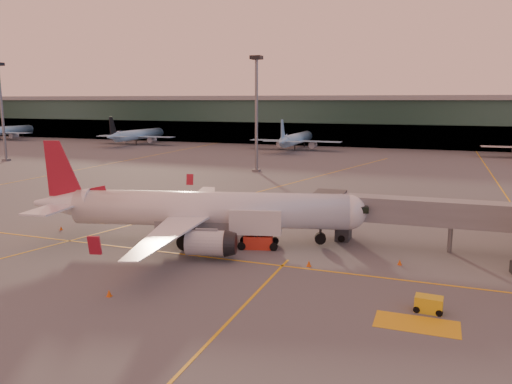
% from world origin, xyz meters
% --- Properties ---
extents(ground, '(600.00, 600.00, 0.00)m').
position_xyz_m(ground, '(0.00, 0.00, 0.00)').
color(ground, '#4C4F54').
rests_on(ground, ground).
extents(taxi_markings, '(100.12, 173.00, 0.01)m').
position_xyz_m(taxi_markings, '(-7.32, 44.49, 0.01)').
color(taxi_markings, gold).
rests_on(taxi_markings, ground).
extents(terminal, '(400.00, 20.00, 17.60)m').
position_xyz_m(terminal, '(0.00, 141.79, 8.76)').
color(terminal, '#19382D').
rests_on(terminal, ground).
extents(mast_west_far, '(2.40, 2.40, 25.60)m').
position_xyz_m(mast_west_far, '(-90.00, 62.00, 14.86)').
color(mast_west_far, slate).
rests_on(mast_west_far, ground).
extents(mast_west_near, '(2.40, 2.40, 25.60)m').
position_xyz_m(mast_west_near, '(-20.00, 66.00, 14.86)').
color(mast_west_near, slate).
rests_on(mast_west_near, ground).
extents(distant_aircraft_row, '(290.00, 34.00, 13.00)m').
position_xyz_m(distant_aircraft_row, '(-21.00, 118.00, 0.00)').
color(distant_aircraft_row, '#89BEE5').
rests_on(distant_aircraft_row, ground).
extents(main_airplane, '(37.63, 34.29, 11.52)m').
position_xyz_m(main_airplane, '(-6.30, 9.51, 3.74)').
color(main_airplane, white).
rests_on(main_airplane, ground).
extents(jet_bridge, '(30.56, 4.52, 5.75)m').
position_xyz_m(jet_bridge, '(21.91, 15.65, 4.00)').
color(jet_bridge, slate).
rests_on(jet_bridge, ground).
extents(catering_truck, '(6.07, 3.79, 4.37)m').
position_xyz_m(catering_truck, '(0.44, 10.06, 2.48)').
color(catering_truck, red).
rests_on(catering_truck, ground).
extents(gpu_cart, '(2.17, 1.38, 1.23)m').
position_xyz_m(gpu_cart, '(18.73, -1.45, 0.60)').
color(gpu_cart, gold).
rests_on(gpu_cart, ground).
extents(cone_nose, '(0.43, 0.43, 0.54)m').
position_xyz_m(cone_nose, '(15.80, 9.30, 0.26)').
color(cone_nose, '#DD540B').
rests_on(cone_nose, ground).
extents(cone_tail, '(0.39, 0.39, 0.50)m').
position_xyz_m(cone_tail, '(-25.12, 8.65, 0.24)').
color(cone_tail, '#DD540B').
rests_on(cone_tail, ground).
extents(cone_wing_right, '(0.46, 0.46, 0.59)m').
position_xyz_m(cone_wing_right, '(-6.20, -7.32, 0.29)').
color(cone_wing_right, '#DD540B').
rests_on(cone_wing_right, ground).
extents(cone_fwd, '(0.48, 0.48, 0.61)m').
position_xyz_m(cone_fwd, '(7.49, 5.76, 0.29)').
color(cone_fwd, '#DD540B').
rests_on(cone_fwd, ground).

